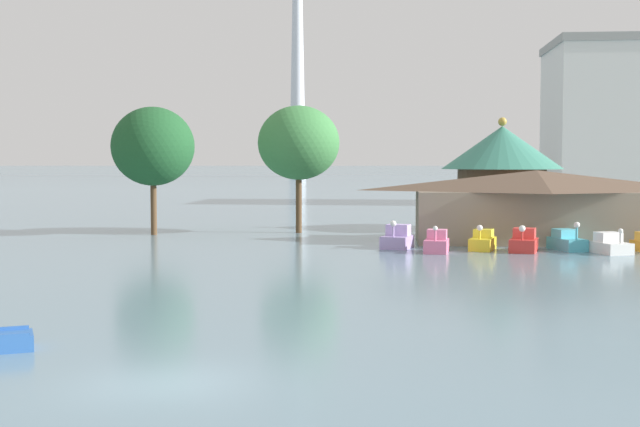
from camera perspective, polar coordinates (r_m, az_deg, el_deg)
ground_plane at (r=21.85m, az=-10.39°, el=-11.20°), size 2000.00×2000.00×0.00m
pedal_boat_lavender at (r=54.05m, az=5.23°, el=-1.70°), size 2.22×2.64×1.82m
pedal_boat_pink at (r=51.89m, az=7.86°, el=-1.99°), size 1.69×2.61×1.69m
pedal_boat_yellow at (r=53.85m, az=10.90°, el=-1.86°), size 2.00×2.93×1.64m
pedal_boat_red at (r=53.21m, az=13.57°, el=-1.89°), size 2.11×2.78×1.70m
pedal_boat_cyan at (r=54.87m, az=16.28°, el=-1.82°), size 2.16×3.04×1.84m
pedal_boat_white at (r=53.68m, az=18.97°, el=-2.02°), size 2.31×2.80×1.59m
boathouse at (r=59.85m, az=14.36°, el=0.60°), size 17.54×8.45×4.92m
green_roof_pavilion at (r=69.62m, az=12.15°, el=2.89°), size 9.70×9.70×9.05m
shoreline_tree_tall_left at (r=64.59m, az=-11.19°, el=4.45°), size 6.19×6.19×9.59m
shoreline_tree_mid at (r=65.19m, az=-1.45°, el=4.77°), size 6.29×6.29×9.80m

